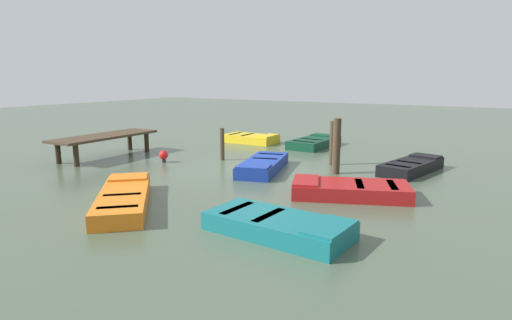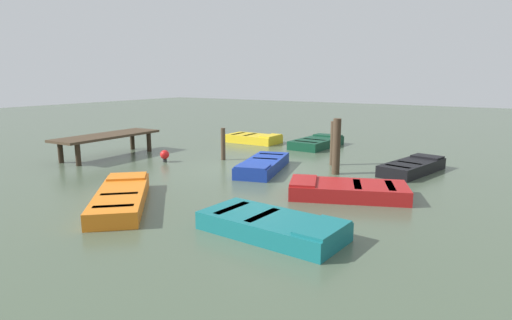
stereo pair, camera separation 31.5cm
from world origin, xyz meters
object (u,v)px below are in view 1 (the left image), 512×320
(rowboat_blue, at_px, (263,165))
(marker_buoy, at_px, (164,155))
(rowboat_teal, at_px, (279,225))
(rowboat_orange, at_px, (124,198))
(rowboat_dark_green, at_px, (315,142))
(rowboat_yellow, at_px, (251,138))
(mooring_piling_far_left, at_px, (332,143))
(rowboat_red, at_px, (349,189))
(dock_segment, at_px, (105,138))
(mooring_piling_mid_left, at_px, (337,146))
(rowboat_black, at_px, (412,166))
(mooring_piling_center, at_px, (222,144))

(rowboat_blue, height_order, marker_buoy, marker_buoy)
(rowboat_teal, bearing_deg, rowboat_orange, -172.63)
(rowboat_dark_green, bearing_deg, rowboat_orange, -179.66)
(rowboat_dark_green, xyz_separation_m, rowboat_teal, (-11.28, -4.03, 0.00))
(rowboat_yellow, distance_m, mooring_piling_far_left, 6.51)
(mooring_piling_far_left, height_order, marker_buoy, mooring_piling_far_left)
(rowboat_blue, height_order, rowboat_yellow, same)
(marker_buoy, bearing_deg, rowboat_red, -96.86)
(dock_segment, bearing_deg, mooring_piling_mid_left, -78.94)
(rowboat_dark_green, xyz_separation_m, rowboat_yellow, (-0.47, 3.34, 0.00))
(rowboat_black, height_order, rowboat_yellow, same)
(rowboat_red, relative_size, rowboat_yellow, 1.31)
(rowboat_yellow, bearing_deg, mooring_piling_mid_left, -35.59)
(rowboat_teal, xyz_separation_m, rowboat_yellow, (10.80, 7.38, 0.00))
(rowboat_teal, bearing_deg, rowboat_black, 85.78)
(mooring_piling_mid_left, bearing_deg, rowboat_yellow, 54.19)
(mooring_piling_center, bearing_deg, mooring_piling_far_left, -71.42)
(rowboat_blue, relative_size, rowboat_teal, 1.13)
(rowboat_red, relative_size, rowboat_orange, 0.96)
(rowboat_yellow, xyz_separation_m, mooring_piling_center, (-4.59, -1.46, 0.44))
(dock_segment, xyz_separation_m, mooring_piling_center, (2.04, -4.58, -0.17))
(rowboat_red, bearing_deg, rowboat_orange, 16.85)
(rowboat_yellow, distance_m, mooring_piling_mid_left, 7.83)
(rowboat_red, distance_m, mooring_piling_mid_left, 3.03)
(rowboat_teal, height_order, rowboat_yellow, same)
(mooring_piling_center, xyz_separation_m, marker_buoy, (-1.60, 1.72, -0.37))
(rowboat_teal, bearing_deg, dock_segment, 162.57)
(marker_buoy, bearing_deg, rowboat_orange, -147.17)
(dock_segment, distance_m, rowboat_red, 10.86)
(dock_segment, height_order, mooring_piling_center, mooring_piling_center)
(rowboat_black, relative_size, mooring_piling_mid_left, 1.68)
(dock_segment, distance_m, mooring_piling_center, 5.02)
(rowboat_dark_green, relative_size, rowboat_teal, 0.99)
(rowboat_black, xyz_separation_m, rowboat_teal, (-7.89, 1.18, -0.00))
(rowboat_yellow, bearing_deg, rowboat_red, -42.65)
(rowboat_orange, bearing_deg, rowboat_teal, -129.52)
(dock_segment, distance_m, mooring_piling_mid_left, 9.67)
(rowboat_blue, xyz_separation_m, marker_buoy, (-0.72, 4.16, 0.07))
(dock_segment, relative_size, rowboat_orange, 1.27)
(dock_segment, bearing_deg, rowboat_yellow, -26.52)
(rowboat_blue, xyz_separation_m, mooring_piling_far_left, (2.29, -1.74, 0.63))
(mooring_piling_center, relative_size, mooring_piling_mid_left, 0.68)
(rowboat_red, bearing_deg, rowboat_black, -123.44)
(dock_segment, height_order, rowboat_orange, dock_segment)
(rowboat_red, bearing_deg, mooring_piling_mid_left, -84.01)
(marker_buoy, bearing_deg, mooring_piling_far_left, -62.97)
(rowboat_yellow, distance_m, marker_buoy, 6.20)
(rowboat_black, relative_size, mooring_piling_center, 2.49)
(marker_buoy, bearing_deg, rowboat_yellow, -2.40)
(mooring_piling_center, bearing_deg, rowboat_dark_green, -20.44)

